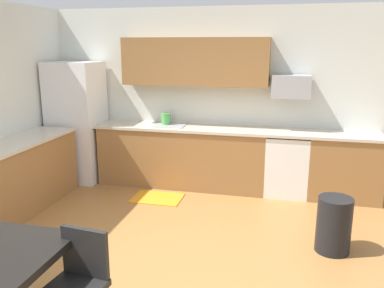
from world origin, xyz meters
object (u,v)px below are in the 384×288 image
object	(u,v)px
refrigerator	(77,122)
chair_near_table	(78,279)
trash_bin	(334,225)
kettle	(166,120)
oven_range	(287,164)
microwave	(291,86)

from	to	relation	value
refrigerator	chair_near_table	xyz separation A→B (m)	(1.85, -3.41, -0.44)
refrigerator	trash_bin	size ratio (longest dim) A/B	3.15
kettle	oven_range	bearing A→B (deg)	-1.55
refrigerator	microwave	bearing A→B (deg)	3.13
refrigerator	chair_near_table	distance (m)	3.91
trash_bin	microwave	bearing A→B (deg)	106.21
refrigerator	kettle	bearing A→B (deg)	5.14
refrigerator	chair_near_table	world-z (taller)	refrigerator
microwave	kettle	distance (m)	1.93
microwave	kettle	size ratio (longest dim) A/B	2.70
microwave	chair_near_table	xyz separation A→B (m)	(-1.44, -3.59, -1.07)
oven_range	trash_bin	xyz separation A→B (m)	(0.51, -1.65, -0.16)
refrigerator	kettle	world-z (taller)	refrigerator
microwave	kettle	world-z (taller)	microwave
chair_near_table	kettle	bearing A→B (deg)	96.60
trash_bin	refrigerator	bearing A→B (deg)	157.52
oven_range	refrigerator	bearing A→B (deg)	-178.61
refrigerator	oven_range	bearing A→B (deg)	1.39
oven_range	trash_bin	world-z (taller)	oven_range
microwave	trash_bin	world-z (taller)	microwave
refrigerator	trash_bin	bearing A→B (deg)	-22.48
refrigerator	trash_bin	world-z (taller)	refrigerator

